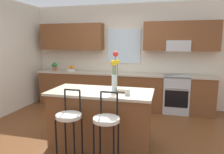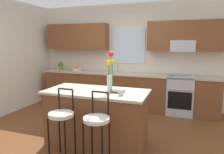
{
  "view_description": "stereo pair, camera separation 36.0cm",
  "coord_description": "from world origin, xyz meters",
  "views": [
    {
      "loc": [
        1.1,
        -3.53,
        1.71
      ],
      "look_at": [
        0.04,
        0.55,
        1.0
      ],
      "focal_mm": 33.39,
      "sensor_mm": 36.0,
      "label": 1
    },
    {
      "loc": [
        1.45,
        -3.43,
        1.71
      ],
      "look_at": [
        0.04,
        0.55,
        1.0
      ],
      "focal_mm": 33.39,
      "sensor_mm": 36.0,
      "label": 2
    }
  ],
  "objects": [
    {
      "name": "bar_stool_near",
      "position": [
        -0.19,
        -0.98,
        0.64
      ],
      "size": [
        0.36,
        0.36,
        1.04
      ],
      "color": "black",
      "rests_on": "ground"
    },
    {
      "name": "sink_faucet",
      "position": [
        -0.25,
        1.84,
        1.06
      ],
      "size": [
        0.02,
        0.13,
        0.23
      ],
      "color": "#B7BABC",
      "rests_on": "counter_run"
    },
    {
      "name": "back_wall_assembly",
      "position": [
        0.03,
        1.98,
        1.51
      ],
      "size": [
        5.6,
        0.5,
        2.7
      ],
      "color": "beige",
      "rests_on": "ground"
    },
    {
      "name": "oven_range",
      "position": [
        1.38,
        1.68,
        0.46
      ],
      "size": [
        0.6,
        0.64,
        0.92
      ],
      "color": "#B7BABC",
      "rests_on": "ground"
    },
    {
      "name": "mug_ceramic",
      "position": [
        0.56,
        -0.51,
        0.97
      ],
      "size": [
        0.08,
        0.08,
        0.09
      ],
      "primitive_type": "cylinder",
      "color": "silver",
      "rests_on": "kitchen_island"
    },
    {
      "name": "ground_plane",
      "position": [
        0.0,
        0.0,
        0.0
      ],
      "size": [
        14.0,
        14.0,
        0.0
      ],
      "primitive_type": "plane",
      "color": "brown"
    },
    {
      "name": "bar_stool_middle",
      "position": [
        0.36,
        -0.98,
        0.64
      ],
      "size": [
        0.36,
        0.36,
        1.04
      ],
      "color": "black",
      "rests_on": "ground"
    },
    {
      "name": "counter_run",
      "position": [
        -0.0,
        1.7,
        0.47
      ],
      "size": [
        4.56,
        0.64,
        0.92
      ],
      "color": "brown",
      "rests_on": "ground"
    },
    {
      "name": "kitchen_island",
      "position": [
        0.09,
        -0.36,
        0.46
      ],
      "size": [
        1.69,
        0.81,
        0.92
      ],
      "color": "brown",
      "rests_on": "ground"
    },
    {
      "name": "fruit_bowl_oranges",
      "position": [
        -1.42,
        1.7,
        0.97
      ],
      "size": [
        0.24,
        0.24,
        0.16
      ],
      "color": "silver",
      "rests_on": "counter_run"
    },
    {
      "name": "flower_vase",
      "position": [
        0.31,
        -0.31,
        1.25
      ],
      "size": [
        0.16,
        0.15,
        0.64
      ],
      "color": "silver",
      "rests_on": "kitchen_island"
    },
    {
      "name": "cookbook",
      "position": [
        0.47,
        -0.37,
        0.94
      ],
      "size": [
        0.2,
        0.15,
        0.03
      ],
      "primitive_type": "cube",
      "color": "brown",
      "rests_on": "kitchen_island"
    },
    {
      "name": "potted_plant_small",
      "position": [
        -1.93,
        1.7,
        1.05
      ],
      "size": [
        0.18,
        0.13,
        0.23
      ],
      "color": "#9E5B3D",
      "rests_on": "counter_run"
    }
  ]
}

